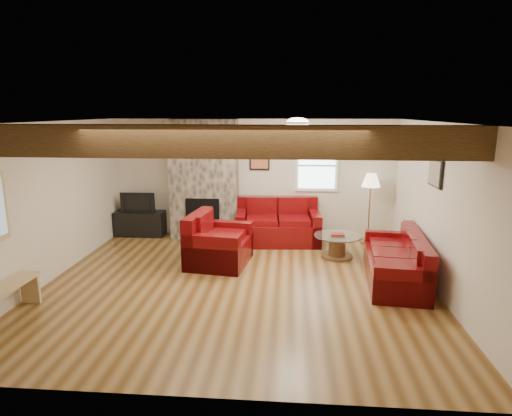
{
  "coord_description": "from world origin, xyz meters",
  "views": [
    {
      "loc": [
        0.79,
        -6.25,
        2.65
      ],
      "look_at": [
        0.26,
        0.4,
        1.14
      ],
      "focal_mm": 30.0,
      "sensor_mm": 36.0,
      "label": 1
    }
  ],
  "objects_px": {
    "floor_lamp": "(371,184)",
    "armchair_red": "(219,239)",
    "loveseat": "(278,221)",
    "television": "(139,202)",
    "sofa_three": "(395,258)",
    "tv_cabinet": "(140,223)",
    "coffee_table": "(337,246)"
  },
  "relations": [
    {
      "from": "floor_lamp",
      "to": "armchair_red",
      "type": "bearing_deg",
      "value": -153.03
    },
    {
      "from": "loveseat",
      "to": "television",
      "type": "xyz_separation_m",
      "value": [
        -3.01,
        0.3,
        0.3
      ]
    },
    {
      "from": "sofa_three",
      "to": "tv_cabinet",
      "type": "height_order",
      "value": "sofa_three"
    },
    {
      "from": "loveseat",
      "to": "coffee_table",
      "type": "relative_size",
      "value": 1.95
    },
    {
      "from": "coffee_table",
      "to": "floor_lamp",
      "type": "height_order",
      "value": "floor_lamp"
    },
    {
      "from": "tv_cabinet",
      "to": "television",
      "type": "height_order",
      "value": "television"
    },
    {
      "from": "tv_cabinet",
      "to": "floor_lamp",
      "type": "bearing_deg",
      "value": -2.26
    },
    {
      "from": "loveseat",
      "to": "coffee_table",
      "type": "xyz_separation_m",
      "value": [
        1.13,
        -0.82,
        -0.24
      ]
    },
    {
      "from": "sofa_three",
      "to": "television",
      "type": "bearing_deg",
      "value": -108.01
    },
    {
      "from": "sofa_three",
      "to": "television",
      "type": "distance_m",
      "value": 5.41
    },
    {
      "from": "armchair_red",
      "to": "television",
      "type": "bearing_deg",
      "value": 58.59
    },
    {
      "from": "coffee_table",
      "to": "television",
      "type": "relative_size",
      "value": 1.16
    },
    {
      "from": "sofa_three",
      "to": "coffee_table",
      "type": "relative_size",
      "value": 2.28
    },
    {
      "from": "loveseat",
      "to": "television",
      "type": "relative_size",
      "value": 2.27
    },
    {
      "from": "sofa_three",
      "to": "floor_lamp",
      "type": "xyz_separation_m",
      "value": [
        -0.07,
        2.0,
        0.85
      ]
    },
    {
      "from": "floor_lamp",
      "to": "tv_cabinet",
      "type": "bearing_deg",
      "value": 177.74
    },
    {
      "from": "armchair_red",
      "to": "floor_lamp",
      "type": "height_order",
      "value": "floor_lamp"
    },
    {
      "from": "sofa_three",
      "to": "loveseat",
      "type": "height_order",
      "value": "loveseat"
    },
    {
      "from": "loveseat",
      "to": "coffee_table",
      "type": "bearing_deg",
      "value": -40.01
    },
    {
      "from": "television",
      "to": "sofa_three",
      "type": "bearing_deg",
      "value": -23.98
    },
    {
      "from": "coffee_table",
      "to": "tv_cabinet",
      "type": "relative_size",
      "value": 0.82
    },
    {
      "from": "armchair_red",
      "to": "television",
      "type": "relative_size",
      "value": 1.5
    },
    {
      "from": "armchair_red",
      "to": "television",
      "type": "distance_m",
      "value": 2.61
    },
    {
      "from": "sofa_three",
      "to": "coffee_table",
      "type": "bearing_deg",
      "value": -137.66
    },
    {
      "from": "television",
      "to": "floor_lamp",
      "type": "xyz_separation_m",
      "value": [
        4.86,
        -0.19,
        0.49
      ]
    },
    {
      "from": "coffee_table",
      "to": "sofa_three",
      "type": "bearing_deg",
      "value": -53.62
    },
    {
      "from": "armchair_red",
      "to": "coffee_table",
      "type": "relative_size",
      "value": 1.3
    },
    {
      "from": "armchair_red",
      "to": "coffee_table",
      "type": "height_order",
      "value": "armchair_red"
    },
    {
      "from": "loveseat",
      "to": "television",
      "type": "height_order",
      "value": "television"
    },
    {
      "from": "sofa_three",
      "to": "floor_lamp",
      "type": "height_order",
      "value": "floor_lamp"
    },
    {
      "from": "coffee_table",
      "to": "television",
      "type": "distance_m",
      "value": 4.32
    },
    {
      "from": "loveseat",
      "to": "coffee_table",
      "type": "distance_m",
      "value": 1.41
    }
  ]
}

